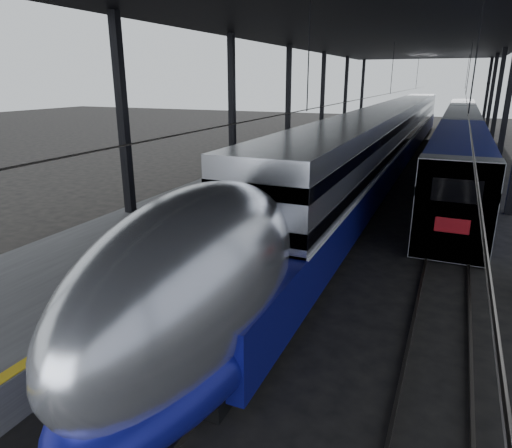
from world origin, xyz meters
The scene contains 8 objects.
ground centered at (0.00, 0.00, 0.00)m, with size 160.00×160.00×0.00m, color black.
platform centered at (-3.50, 20.00, 0.50)m, with size 6.00×80.00×1.00m, color #4C4C4F.
yellow_strip centered at (-0.70, 20.00, 1.00)m, with size 0.30×80.00×0.01m, color gold.
rails centered at (4.50, 20.00, 0.08)m, with size 6.52×80.00×0.16m.
canopy centered at (1.90, 20.00, 9.12)m, with size 18.00×75.00×9.47m.
tgv_train centered at (2.00, 24.96, 2.13)m, with size 3.17×65.20×4.55m.
second_train centered at (7.00, 34.02, 1.94)m, with size 2.78×56.05×3.83m.
child centered at (-1.78, -2.38, 1.40)m, with size 0.29×0.19×0.80m, color #532F1B.
Camera 1 is at (6.75, -10.24, 6.49)m, focal length 32.00 mm.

